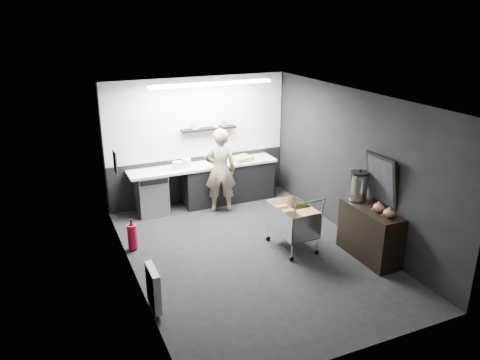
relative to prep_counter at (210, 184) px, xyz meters
name	(u,v)px	position (x,y,z in m)	size (l,w,h in m)	color
floor	(252,254)	(-0.14, -2.42, -0.46)	(5.50, 5.50, 0.00)	black
ceiling	(254,98)	(-0.14, -2.42, 2.24)	(5.50, 5.50, 0.00)	silver
wall_back	(198,140)	(-0.14, 0.33, 0.89)	(5.50, 5.50, 0.00)	black
wall_front	(357,257)	(-0.14, -5.17, 0.89)	(5.50, 5.50, 0.00)	black
wall_left	(130,199)	(-2.14, -2.42, 0.89)	(5.50, 5.50, 0.00)	black
wall_right	(353,165)	(1.86, -2.42, 0.89)	(5.50, 5.50, 0.00)	black
kitchen_wall_panel	(198,118)	(-0.14, 0.31, 1.39)	(3.95, 0.02, 1.70)	beige
dado_panel	(200,178)	(-0.14, 0.31, 0.04)	(3.95, 0.02, 1.00)	black
floating_shelf	(209,129)	(0.06, 0.20, 1.16)	(1.20, 0.22, 0.04)	black
wall_clock	(258,99)	(1.26, 0.30, 1.69)	(0.20, 0.20, 0.03)	silver
poster	(115,162)	(-2.12, -1.12, 1.09)	(0.02, 0.30, 0.40)	silver
poster_red_band	(115,158)	(-2.11, -1.12, 1.16)	(0.01, 0.22, 0.10)	red
radiator	(153,288)	(-2.08, -3.32, -0.11)	(0.10, 0.50, 0.60)	silver
ceiling_strip	(212,84)	(-0.14, -0.57, 2.21)	(2.40, 0.20, 0.04)	white
prep_counter	(210,184)	(0.00, 0.00, 0.00)	(3.20, 0.61, 0.90)	black
person	(220,170)	(0.06, -0.45, 0.43)	(0.65, 0.43, 1.78)	#B8A992
shopping_cart	(292,221)	(0.60, -2.49, 0.06)	(0.61, 0.99, 1.08)	silver
sideboard	(370,226)	(1.63, -3.28, 0.11)	(0.51, 1.20, 1.79)	black
fire_extinguisher	(132,236)	(-1.99, -1.43, -0.19)	(0.17, 0.17, 0.55)	red
cardboard_box	(242,159)	(0.72, -0.05, 0.49)	(0.45, 0.34, 0.09)	#9A8352
pink_tub	(187,163)	(-0.51, 0.00, 0.53)	(0.18, 0.18, 0.18)	silver
white_container	(178,165)	(-0.72, -0.05, 0.52)	(0.18, 0.14, 0.16)	silver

